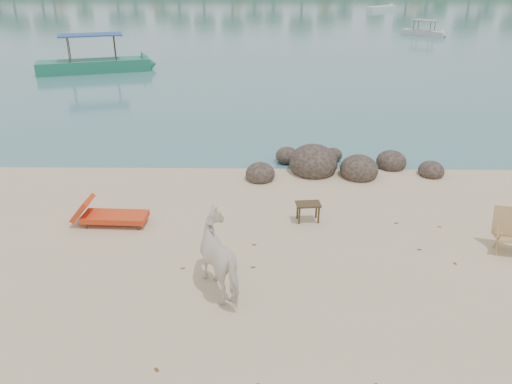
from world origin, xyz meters
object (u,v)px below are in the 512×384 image
(side_table, at_px, (308,213))
(boat_near, at_px, (91,41))
(lounge_chair, at_px, (115,214))
(boulders, at_px, (332,166))
(cow, at_px, (225,257))
(deck_chair, at_px, (510,234))

(side_table, relative_size, boat_near, 0.08)
(lounge_chair, bearing_deg, boulders, 34.25)
(cow, height_order, side_table, cow)
(boulders, distance_m, deck_chair, 6.01)
(cow, bearing_deg, boulders, -145.11)
(cow, xyz_separation_m, side_table, (1.92, 2.99, -0.51))
(boat_near, bearing_deg, side_table, -77.50)
(lounge_chair, bearing_deg, boat_near, 111.10)
(cow, bearing_deg, side_table, -153.03)
(cow, xyz_separation_m, lounge_chair, (-3.01, 2.74, -0.46))
(side_table, bearing_deg, boat_near, 114.10)
(cow, height_order, deck_chair, cow)
(lounge_chair, distance_m, boat_near, 21.73)
(deck_chair, bearing_deg, boat_near, 140.73)
(side_table, relative_size, deck_chair, 0.63)
(boulders, distance_m, lounge_chair, 7.06)
(side_table, height_order, lounge_chair, lounge_chair)
(side_table, bearing_deg, boulders, 66.72)
(boulders, relative_size, boat_near, 0.81)
(boat_near, bearing_deg, cow, -84.69)
(side_table, xyz_separation_m, boat_near, (-11.86, 20.29, 1.61))
(boat_near, bearing_deg, lounge_chair, -89.15)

